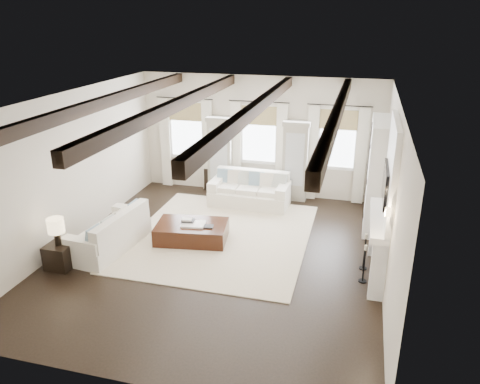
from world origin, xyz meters
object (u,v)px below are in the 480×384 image
(sofa_left, at_px, (111,234))
(ottoman, at_px, (192,232))
(side_table_back, at_px, (213,178))
(side_table_front, at_px, (60,256))
(sofa_back, at_px, (250,191))

(sofa_left, xyz_separation_m, ottoman, (1.50, 0.80, -0.14))
(side_table_back, bearing_deg, sofa_left, -102.90)
(sofa_left, distance_m, side_table_back, 4.18)
(ottoman, relative_size, side_table_back, 2.46)
(ottoman, distance_m, side_table_front, 2.72)
(sofa_back, bearing_deg, ottoman, -107.21)
(sofa_back, xyz_separation_m, ottoman, (-0.73, -2.36, -0.16))
(sofa_left, height_order, side_table_back, sofa_left)
(side_table_front, height_order, side_table_back, side_table_back)
(side_table_front, distance_m, side_table_back, 5.24)
(side_table_front, bearing_deg, sofa_back, 55.61)
(sofa_back, height_order, sofa_left, sofa_back)
(ottoman, height_order, side_table_back, side_table_back)
(sofa_left, height_order, ottoman, sofa_left)
(sofa_left, bearing_deg, side_table_back, 77.10)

